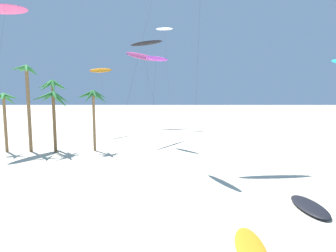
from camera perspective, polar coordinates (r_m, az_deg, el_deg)
name	(u,v)px	position (r m, az deg, el deg)	size (l,w,h in m)	color
palm_tree_0	(3,103)	(42.50, -29.21, 3.82)	(4.01, 3.64, 7.51)	olive
palm_tree_1	(52,94)	(41.17, -21.35, 5.76)	(4.35, 3.99, 9.19)	olive
palm_tree_2	(27,85)	(41.26, -25.55, 7.05)	(3.47, 3.76, 10.98)	olive
palm_tree_3	(52,102)	(39.44, -21.34, 4.39)	(4.41, 4.95, 7.73)	brown
palm_tree_4	(92,100)	(39.07, -14.35, 4.85)	(3.97, 3.90, 7.86)	olive
flying_kite_1	(155,59)	(42.38, -2.43, 12.81)	(3.87, 5.71, 12.93)	purple
flying_kite_3	(4,9)	(47.63, -28.95, 19.07)	(3.83, 10.07, 19.98)	#EA5193
flying_kite_5	(100,70)	(53.94, -12.85, 10.41)	(3.71, 7.27, 11.99)	orange
flying_kite_6	(143,57)	(46.88, -4.90, 13.12)	(5.83, 7.66, 13.59)	#EA5193
flying_kite_7	(146,43)	(66.08, -4.22, 15.61)	(6.97, 11.12, 18.97)	black
flying_kite_8	(164,29)	(64.27, -0.85, 18.13)	(4.11, 9.65, 21.03)	white
grounded_kite_0	(250,249)	(16.21, 15.58, -21.86)	(1.89, 4.72, 0.27)	orange
grounded_kite_2	(309,206)	(22.54, 25.47, -13.76)	(1.80, 4.25, 0.33)	black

